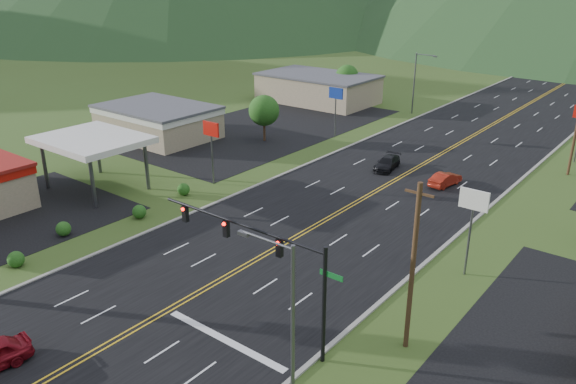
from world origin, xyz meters
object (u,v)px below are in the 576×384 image
Objects in this scene: gas_canopy at (92,141)px; streetlight_east at (287,318)px; car_red_far at (445,180)px; car_dark_mid at (387,163)px; traffic_signal at (265,253)px; streetlight_west at (416,79)px.

streetlight_east is at bearing -19.88° from gas_canopy.
gas_canopy reaches higher than car_red_far.
car_red_far is at bearing -17.03° from car_dark_mid.
traffic_signal reaches higher than car_dark_mid.
traffic_signal is 30.25m from car_red_far.
gas_canopy is 2.45× the size of car_red_far.
streetlight_west is 49.10m from gas_canopy.
streetlight_west is at bearing 110.86° from streetlight_east.
streetlight_east is 64.21m from streetlight_west.
traffic_signal is 2.85× the size of car_dark_mid.
gas_canopy is (-28.48, 8.00, -0.46)m from traffic_signal.
streetlight_west is at bearing 100.57° from car_dark_mid.
gas_canopy is 30.32m from car_dark_mid.
streetlight_west is 1.96× the size of car_dark_mid.
streetlight_west is at bearing 77.87° from gas_canopy.
streetlight_east is at bearing -40.39° from traffic_signal.
car_red_far is (7.03, -0.91, 0.01)m from car_dark_mid.
gas_canopy is (-33.18, 12.00, -0.31)m from streetlight_east.
streetlight_east is 35.28m from gas_canopy.
gas_canopy is (-10.32, -48.00, -0.31)m from streetlight_west.
gas_canopy is at bearing -102.13° from streetlight_west.
car_red_far is at bearing 39.33° from gas_canopy.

